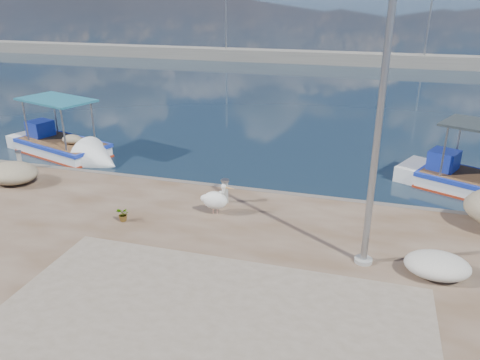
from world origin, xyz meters
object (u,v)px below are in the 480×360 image
boat_left (62,149)px  bollard_near (225,190)px  pelican (215,200)px  lamp_post (378,135)px

boat_left → bollard_near: bearing=-6.1°
pelican → lamp_post: lamp_post is taller
boat_left → lamp_post: bearing=-7.6°
boat_left → bollard_near: 9.91m
boat_left → lamp_post: size_ratio=0.91×
pelican → boat_left: bearing=146.1°
lamp_post → pelican: bearing=160.7°
bollard_near → pelican: bearing=-91.5°
bollard_near → boat_left: bearing=155.8°
boat_left → bollard_near: (9.01, -4.05, 0.70)m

